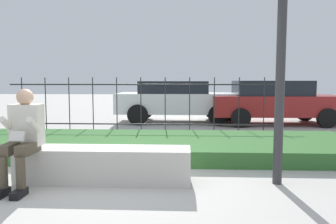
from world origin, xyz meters
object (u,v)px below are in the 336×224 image
(person_seated_reader, at_px, (23,134))
(car_parked_right, at_px, (274,101))
(stone_bench, at_px, (104,167))
(car_parked_center, at_px, (177,100))

(person_seated_reader, height_order, car_parked_right, car_parked_right)
(car_parked_right, bearing_deg, person_seated_reader, -127.86)
(stone_bench, distance_m, car_parked_right, 7.46)
(car_parked_center, bearing_deg, person_seated_reader, -104.82)
(person_seated_reader, distance_m, car_parked_right, 8.23)
(stone_bench, bearing_deg, person_seated_reader, -163.44)
(stone_bench, bearing_deg, car_parked_right, 57.79)
(car_parked_right, bearing_deg, stone_bench, -123.21)
(stone_bench, distance_m, person_seated_reader, 1.12)
(person_seated_reader, bearing_deg, stone_bench, 16.56)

